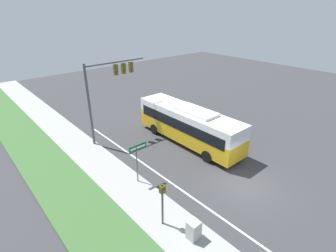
% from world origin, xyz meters
% --- Properties ---
extents(ground_plane, '(80.00, 80.00, 0.00)m').
position_xyz_m(ground_plane, '(0.00, 0.00, 0.00)').
color(ground_plane, '#38383A').
extents(sidewalk, '(2.80, 80.00, 0.12)m').
position_xyz_m(sidewalk, '(-6.20, 0.00, 0.06)').
color(sidewalk, '#9E9E99').
rests_on(sidewalk, ground_plane).
extents(lane_divider_near, '(0.14, 30.00, 0.01)m').
position_xyz_m(lane_divider_near, '(-3.60, 0.00, 0.00)').
color(lane_divider_near, silver).
rests_on(lane_divider_near, ground_plane).
extents(bus, '(2.72, 10.59, 3.33)m').
position_xyz_m(bus, '(1.52, 6.99, 1.83)').
color(bus, gold).
rests_on(bus, ground_plane).
extents(signal_gantry, '(5.72, 0.41, 7.10)m').
position_xyz_m(signal_gantry, '(-3.18, 12.09, 5.16)').
color(signal_gantry, '#4C4C51').
rests_on(signal_gantry, ground_plane).
extents(pedestrian_signal, '(0.28, 0.34, 2.70)m').
position_xyz_m(pedestrian_signal, '(-6.50, 1.01, 1.86)').
color(pedestrian_signal, '#4C4C51').
rests_on(pedestrian_signal, ground_plane).
extents(street_sign, '(1.36, 0.08, 2.99)m').
position_xyz_m(street_sign, '(-5.23, 5.12, 2.10)').
color(street_sign, '#4C4C51').
rests_on(street_sign, ground_plane).
extents(utility_cabinet, '(0.63, 0.59, 1.07)m').
position_xyz_m(utility_cabinet, '(-5.93, -0.79, 0.65)').
color(utility_cabinet, '#A8A8A3').
rests_on(utility_cabinet, sidewalk).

